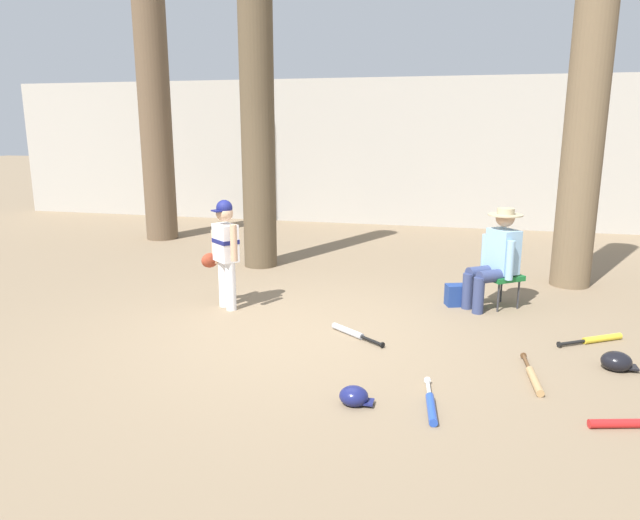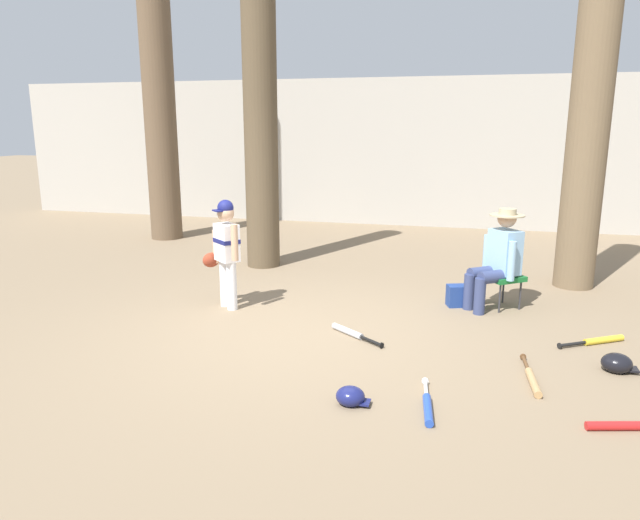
{
  "view_description": "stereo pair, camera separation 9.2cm",
  "coord_description": "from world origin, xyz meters",
  "px_view_note": "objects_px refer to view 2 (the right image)",
  "views": [
    {
      "loc": [
        1.61,
        -5.49,
        2.15
      ],
      "look_at": [
        0.18,
        0.35,
        0.75
      ],
      "focal_mm": 32.69,
      "sensor_mm": 36.0,
      "label": 1
    },
    {
      "loc": [
        1.7,
        -5.47,
        2.15
      ],
      "look_at": [
        0.18,
        0.35,
        0.75
      ],
      "focal_mm": 32.69,
      "sensor_mm": 36.0,
      "label": 2
    }
  ],
  "objects_px": {
    "young_ballplayer": "(226,247)",
    "tree_far_left": "(159,94)",
    "tree_behind_spectator": "(588,134)",
    "batting_helmet_black": "(617,363)",
    "bat_aluminum_silver": "(351,333)",
    "folding_stool": "(503,278)",
    "bat_yellow_trainer": "(599,341)",
    "handbag_beside_stool": "(461,296)",
    "bat_wood_tan": "(532,379)",
    "batting_helmet_navy": "(351,396)",
    "bat_red_barrel": "(625,426)",
    "seated_spectator": "(498,256)",
    "tree_near_player": "(261,121)",
    "bat_blue_youth": "(428,406)"
  },
  "relations": [
    {
      "from": "bat_aluminum_silver",
      "to": "batting_helmet_black",
      "type": "height_order",
      "value": "batting_helmet_black"
    },
    {
      "from": "batting_helmet_navy",
      "to": "bat_yellow_trainer",
      "type": "bearing_deg",
      "value": 41.56
    },
    {
      "from": "young_ballplayer",
      "to": "folding_stool",
      "type": "bearing_deg",
      "value": 14.51
    },
    {
      "from": "handbag_beside_stool",
      "to": "batting_helmet_navy",
      "type": "height_order",
      "value": "handbag_beside_stool"
    },
    {
      "from": "handbag_beside_stool",
      "to": "tree_near_player",
      "type": "bearing_deg",
      "value": 155.63
    },
    {
      "from": "folding_stool",
      "to": "tree_near_player",
      "type": "bearing_deg",
      "value": 159.35
    },
    {
      "from": "tree_behind_spectator",
      "to": "seated_spectator",
      "type": "bearing_deg",
      "value": -129.1
    },
    {
      "from": "bat_blue_youth",
      "to": "bat_yellow_trainer",
      "type": "bearing_deg",
      "value": 49.93
    },
    {
      "from": "tree_far_left",
      "to": "batting_helmet_black",
      "type": "bearing_deg",
      "value": -33.6
    },
    {
      "from": "bat_aluminum_silver",
      "to": "tree_behind_spectator",
      "type": "bearing_deg",
      "value": 46.24
    },
    {
      "from": "batting_helmet_black",
      "to": "batting_helmet_navy",
      "type": "height_order",
      "value": "batting_helmet_black"
    },
    {
      "from": "bat_red_barrel",
      "to": "batting_helmet_navy",
      "type": "xyz_separation_m",
      "value": [
        -2.0,
        -0.11,
        0.03
      ]
    },
    {
      "from": "handbag_beside_stool",
      "to": "batting_helmet_black",
      "type": "height_order",
      "value": "handbag_beside_stool"
    },
    {
      "from": "young_ballplayer",
      "to": "tree_far_left",
      "type": "height_order",
      "value": "tree_far_left"
    },
    {
      "from": "handbag_beside_stool",
      "to": "bat_wood_tan",
      "type": "xyz_separation_m",
      "value": [
        0.64,
        -2.07,
        -0.1
      ]
    },
    {
      "from": "young_ballplayer",
      "to": "batting_helmet_navy",
      "type": "distance_m",
      "value": 2.92
    },
    {
      "from": "seated_spectator",
      "to": "bat_wood_tan",
      "type": "xyz_separation_m",
      "value": [
        0.25,
        -2.07,
        -0.61
      ]
    },
    {
      "from": "bat_wood_tan",
      "to": "batting_helmet_black",
      "type": "distance_m",
      "value": 0.87
    },
    {
      "from": "handbag_beside_stool",
      "to": "tree_far_left",
      "type": "bearing_deg",
      "value": 151.65
    },
    {
      "from": "bat_yellow_trainer",
      "to": "bat_red_barrel",
      "type": "relative_size",
      "value": 0.93
    },
    {
      "from": "tree_far_left",
      "to": "bat_blue_youth",
      "type": "relative_size",
      "value": 8.42
    },
    {
      "from": "tree_near_player",
      "to": "folding_stool",
      "type": "relative_size",
      "value": 9.19
    },
    {
      "from": "young_ballplayer",
      "to": "bat_yellow_trainer",
      "type": "bearing_deg",
      "value": -2.35
    },
    {
      "from": "tree_near_player",
      "to": "bat_yellow_trainer",
      "type": "relative_size",
      "value": 7.5
    },
    {
      "from": "folding_stool",
      "to": "handbag_beside_stool",
      "type": "height_order",
      "value": "folding_stool"
    },
    {
      "from": "young_ballplayer",
      "to": "bat_aluminum_silver",
      "type": "relative_size",
      "value": 2.07
    },
    {
      "from": "bat_yellow_trainer",
      "to": "batting_helmet_navy",
      "type": "distance_m",
      "value": 2.88
    },
    {
      "from": "tree_behind_spectator",
      "to": "batting_helmet_black",
      "type": "xyz_separation_m",
      "value": [
        -0.06,
        -2.94,
        -1.95
      ]
    },
    {
      "from": "folding_stool",
      "to": "bat_red_barrel",
      "type": "relative_size",
      "value": 0.76
    },
    {
      "from": "seated_spectator",
      "to": "bat_yellow_trainer",
      "type": "relative_size",
      "value": 1.75
    },
    {
      "from": "seated_spectator",
      "to": "tree_near_player",
      "type": "bearing_deg",
      "value": 158.05
    },
    {
      "from": "bat_yellow_trainer",
      "to": "batting_helmet_black",
      "type": "bearing_deg",
      "value": -88.39
    },
    {
      "from": "young_ballplayer",
      "to": "bat_red_barrel",
      "type": "bearing_deg",
      "value": -26.49
    },
    {
      "from": "bat_red_barrel",
      "to": "handbag_beside_stool",
      "type": "bearing_deg",
      "value": 114.02
    },
    {
      "from": "bat_aluminum_silver",
      "to": "batting_helmet_black",
      "type": "distance_m",
      "value": 2.49
    },
    {
      "from": "young_ballplayer",
      "to": "handbag_beside_stool",
      "type": "relative_size",
      "value": 3.84
    },
    {
      "from": "handbag_beside_stool",
      "to": "bat_aluminum_silver",
      "type": "bearing_deg",
      "value": -128.97
    },
    {
      "from": "folding_stool",
      "to": "bat_yellow_trainer",
      "type": "relative_size",
      "value": 0.82
    },
    {
      "from": "young_ballplayer",
      "to": "seated_spectator",
      "type": "bearing_deg",
      "value": 13.82
    },
    {
      "from": "tree_near_player",
      "to": "tree_far_left",
      "type": "relative_size",
      "value": 0.82
    },
    {
      "from": "tree_behind_spectator",
      "to": "bat_wood_tan",
      "type": "relative_size",
      "value": 5.83
    },
    {
      "from": "tree_near_player",
      "to": "bat_wood_tan",
      "type": "relative_size",
      "value": 6.3
    },
    {
      "from": "seated_spectator",
      "to": "bat_red_barrel",
      "type": "xyz_separation_m",
      "value": [
        0.83,
        -2.73,
        -0.61
      ]
    },
    {
      "from": "tree_far_left",
      "to": "batting_helmet_navy",
      "type": "height_order",
      "value": "tree_far_left"
    },
    {
      "from": "tree_far_left",
      "to": "batting_helmet_navy",
      "type": "relative_size",
      "value": 22.97
    },
    {
      "from": "young_ballplayer",
      "to": "batting_helmet_black",
      "type": "distance_m",
      "value": 4.26
    },
    {
      "from": "seated_spectator",
      "to": "batting_helmet_navy",
      "type": "height_order",
      "value": "seated_spectator"
    },
    {
      "from": "tree_behind_spectator",
      "to": "batting_helmet_navy",
      "type": "distance_m",
      "value": 5.11
    },
    {
      "from": "young_ballplayer",
      "to": "folding_stool",
      "type": "relative_size",
      "value": 2.33
    },
    {
      "from": "batting_helmet_navy",
      "to": "young_ballplayer",
      "type": "bearing_deg",
      "value": 133.07
    }
  ]
}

